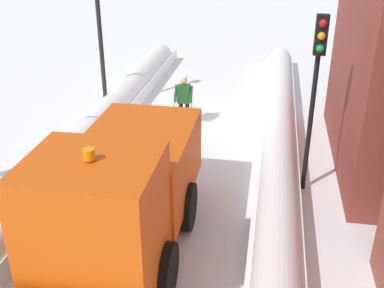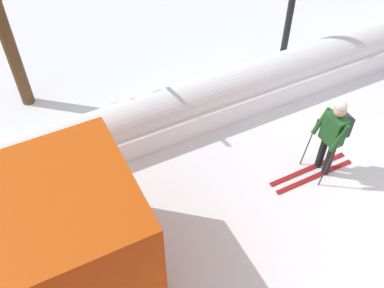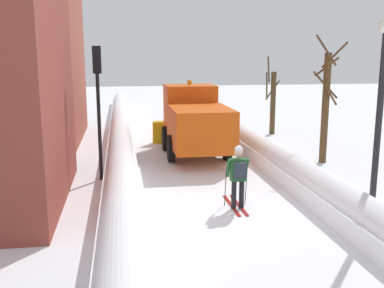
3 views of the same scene
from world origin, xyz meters
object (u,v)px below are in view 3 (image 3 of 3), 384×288
object	(u,v)px
street_lamp	(381,95)
bare_tree_mid	(273,101)
plow_truck	(195,121)
bare_tree_near	(326,104)
traffic_light_pole	(98,87)
skier	(238,174)

from	to	relation	value
street_lamp	bare_tree_mid	xyz separation A→B (m)	(1.64, 12.66, -1.47)
plow_truck	bare_tree_near	bearing A→B (deg)	-24.13
bare_tree_near	bare_tree_mid	xyz separation A→B (m)	(0.14, 6.57, -0.53)
bare_tree_near	street_lamp	bearing A→B (deg)	-103.81
traffic_light_pole	street_lamp	size ratio (longest dim) A/B	0.88
plow_truck	bare_tree_near	world-z (taller)	bare_tree_near
street_lamp	plow_truck	bearing A→B (deg)	111.98
traffic_light_pole	skier	bearing A→B (deg)	-43.89
plow_truck	street_lamp	xyz separation A→B (m)	(3.33, -8.26, 1.78)
plow_truck	traffic_light_pole	bearing A→B (deg)	-139.67
skier	traffic_light_pole	distance (m)	5.80
bare_tree_mid	skier	bearing A→B (deg)	-113.37
skier	bare_tree_mid	size ratio (longest dim) A/B	0.43
street_lamp	bare_tree_near	xyz separation A→B (m)	(1.50, 6.09, -0.94)
plow_truck	bare_tree_mid	size ratio (longest dim) A/B	1.44
traffic_light_pole	bare_tree_near	xyz separation A→B (m)	(8.65, 1.08, -0.84)
skier	bare_tree_near	bearing A→B (deg)	45.17
bare_tree_near	traffic_light_pole	bearing A→B (deg)	-172.89
bare_tree_near	bare_tree_mid	size ratio (longest dim) A/B	1.20
traffic_light_pole	bare_tree_mid	size ratio (longest dim) A/B	1.09
street_lamp	bare_tree_mid	distance (m)	12.85
plow_truck	bare_tree_mid	world-z (taller)	bare_tree_mid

